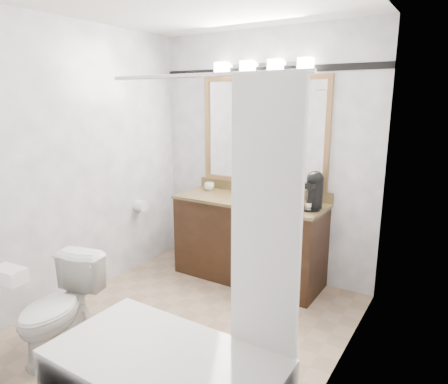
{
  "coord_description": "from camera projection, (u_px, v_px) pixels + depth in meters",
  "views": [
    {
      "loc": [
        1.84,
        -2.38,
        1.82
      ],
      "look_at": [
        0.12,
        0.35,
        1.07
      ],
      "focal_mm": 32.0,
      "sensor_mm": 36.0,
      "label": 1
    }
  ],
  "objects": [
    {
      "name": "room",
      "position": [
        186.0,
        176.0,
        3.04
      ],
      "size": [
        2.42,
        2.62,
        2.52
      ],
      "color": "#9F866C",
      "rests_on": "ground"
    },
    {
      "name": "vanity",
      "position": [
        249.0,
        238.0,
        4.07
      ],
      "size": [
        1.53,
        0.58,
        0.97
      ],
      "color": "black",
      "rests_on": "ground"
    },
    {
      "name": "mirror",
      "position": [
        263.0,
        132.0,
        4.04
      ],
      "size": [
        1.4,
        0.04,
        1.1
      ],
      "color": "#9B7046",
      "rests_on": "room"
    },
    {
      "name": "vanity_light_bar",
      "position": [
        262.0,
        66.0,
        3.86
      ],
      "size": [
        1.02,
        0.14,
        0.12
      ],
      "color": "silver",
      "rests_on": "room"
    },
    {
      "name": "accent_stripe",
      "position": [
        265.0,
        70.0,
        3.92
      ],
      "size": [
        2.4,
        0.01,
        0.06
      ],
      "primitive_type": "cube",
      "color": "black",
      "rests_on": "room"
    },
    {
      "name": "bathtub",
      "position": [
        170.0,
        381.0,
        2.24
      ],
      "size": [
        1.3,
        0.75,
        1.96
      ],
      "color": "white",
      "rests_on": "ground"
    },
    {
      "name": "tp_roll",
      "position": [
        141.0,
        206.0,
        4.31
      ],
      "size": [
        0.11,
        0.12,
        0.12
      ],
      "primitive_type": "cylinder",
      "rotation": [
        0.0,
        1.57,
        0.0
      ],
      "color": "white",
      "rests_on": "room"
    },
    {
      "name": "toilet",
      "position": [
        59.0,
        308.0,
        2.89
      ],
      "size": [
        0.53,
        0.75,
        0.69
      ],
      "primitive_type": "imported",
      "rotation": [
        0.0,
        0.0,
        0.24
      ],
      "color": "white",
      "rests_on": "ground"
    },
    {
      "name": "tissue_box",
      "position": [
        9.0,
        275.0,
        2.53
      ],
      "size": [
        0.24,
        0.15,
        0.09
      ],
      "primitive_type": "cube",
      "rotation": [
        0.0,
        0.0,
        0.1
      ],
      "color": "white",
      "rests_on": "toilet"
    },
    {
      "name": "coffee_maker",
      "position": [
        314.0,
        189.0,
        3.59
      ],
      "size": [
        0.19,
        0.23,
        0.35
      ],
      "rotation": [
        0.0,
        0.0,
        -0.29
      ],
      "color": "black",
      "rests_on": "vanity"
    },
    {
      "name": "cup_left",
      "position": [
        209.0,
        186.0,
        4.36
      ],
      "size": [
        0.11,
        0.11,
        0.08
      ],
      "primitive_type": "imported",
      "rotation": [
        0.0,
        0.0,
        -0.05
      ],
      "color": "white",
      "rests_on": "vanity"
    },
    {
      "name": "soap_bottle_a",
      "position": [
        240.0,
        188.0,
        4.22
      ],
      "size": [
        0.05,
        0.05,
        0.1
      ],
      "primitive_type": "imported",
      "rotation": [
        0.0,
        0.0,
        0.22
      ],
      "color": "white",
      "rests_on": "vanity"
    },
    {
      "name": "soap_bottle_b",
      "position": [
        278.0,
        195.0,
        4.0
      ],
      "size": [
        0.07,
        0.07,
        0.08
      ],
      "primitive_type": "imported",
      "rotation": [
        0.0,
        0.0,
        -0.18
      ],
      "color": "white",
      "rests_on": "vanity"
    },
    {
      "name": "soap_bar",
      "position": [
        255.0,
        196.0,
        4.07
      ],
      "size": [
        0.08,
        0.05,
        0.02
      ],
      "primitive_type": "cube",
      "rotation": [
        0.0,
        0.0,
        -0.13
      ],
      "color": "beige",
      "rests_on": "vanity"
    }
  ]
}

